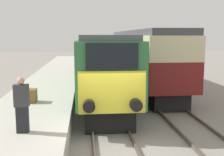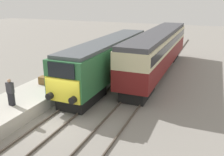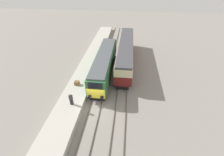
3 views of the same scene
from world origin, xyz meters
TOP-DOWN VIEW (x-y plane):
  - ground_plane at (0.00, 0.00)m, footprint 120.00×120.00m
  - platform_left at (-3.30, 8.00)m, footprint 3.50×50.00m
  - rails_near_track at (0.00, 5.00)m, footprint 1.51×60.00m
  - rails_far_track at (3.40, 5.00)m, footprint 1.50×60.00m
  - locomotive at (0.00, 8.42)m, footprint 2.70×15.19m
  - passenger_carriage at (3.40, 12.87)m, footprint 2.75×17.76m
  - person_on_platform at (-2.93, -0.29)m, footprint 0.44×0.26m
  - luggage_crate at (-3.54, 3.81)m, footprint 0.70×0.56m

SIDE VIEW (x-z plane):
  - ground_plane at x=0.00m, z-range 0.00..0.00m
  - rails_near_track at x=0.00m, z-range 0.00..0.14m
  - rails_far_track at x=3.40m, z-range 0.00..0.14m
  - platform_left at x=-3.30m, z-range 0.00..0.84m
  - luggage_crate at x=-3.54m, z-range 0.84..1.44m
  - person_on_platform at x=-2.93m, z-range 0.84..2.59m
  - locomotive at x=0.00m, z-range 0.24..4.11m
  - passenger_carriage at x=3.40m, z-range 0.43..4.63m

